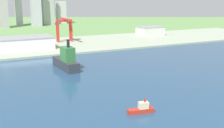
{
  "coord_description": "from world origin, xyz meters",
  "views": [
    {
      "loc": [
        -61.5,
        98.75,
        67.65
      ],
      "look_at": [
        7.55,
        240.17,
        30.53
      ],
      "focal_mm": 45.33,
      "sensor_mm": 36.0,
      "label": 1
    }
  ],
  "objects_px": {
    "warehouse_main": "(25,43)",
    "warehouse_annex": "(150,31)",
    "port_crane_red": "(65,25)",
    "container_barge": "(66,61)",
    "tugboat_small": "(142,109)"
  },
  "relations": [
    {
      "from": "port_crane_red",
      "to": "warehouse_annex",
      "type": "bearing_deg",
      "value": 2.5
    },
    {
      "from": "warehouse_main",
      "to": "warehouse_annex",
      "type": "distance_m",
      "value": 223.96
    },
    {
      "from": "port_crane_red",
      "to": "warehouse_annex",
      "type": "height_order",
      "value": "port_crane_red"
    },
    {
      "from": "container_barge",
      "to": "port_crane_red",
      "type": "bearing_deg",
      "value": 73.57
    },
    {
      "from": "container_barge",
      "to": "warehouse_main",
      "type": "bearing_deg",
      "value": 98.72
    },
    {
      "from": "tugboat_small",
      "to": "port_crane_red",
      "type": "xyz_separation_m",
      "value": [
        36.34,
        276.08,
        25.77
      ]
    },
    {
      "from": "container_barge",
      "to": "port_crane_red",
      "type": "xyz_separation_m",
      "value": [
        45.21,
        153.33,
        20.11
      ]
    },
    {
      "from": "port_crane_red",
      "to": "warehouse_main",
      "type": "relative_size",
      "value": 0.69
    },
    {
      "from": "warehouse_main",
      "to": "warehouse_annex",
      "type": "relative_size",
      "value": 1.6
    },
    {
      "from": "port_crane_red",
      "to": "warehouse_annex",
      "type": "relative_size",
      "value": 1.11
    },
    {
      "from": "container_barge",
      "to": "tugboat_small",
      "type": "relative_size",
      "value": 2.72
    },
    {
      "from": "container_barge",
      "to": "warehouse_annex",
      "type": "distance_m",
      "value": 257.73
    },
    {
      "from": "container_barge",
      "to": "warehouse_annex",
      "type": "xyz_separation_m",
      "value": [
        201.91,
        160.17,
        2.06
      ]
    },
    {
      "from": "warehouse_annex",
      "to": "tugboat_small",
      "type": "bearing_deg",
      "value": -124.31
    },
    {
      "from": "port_crane_red",
      "to": "warehouse_annex",
      "type": "xyz_separation_m",
      "value": [
        156.7,
        6.84,
        -18.05
      ]
    }
  ]
}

